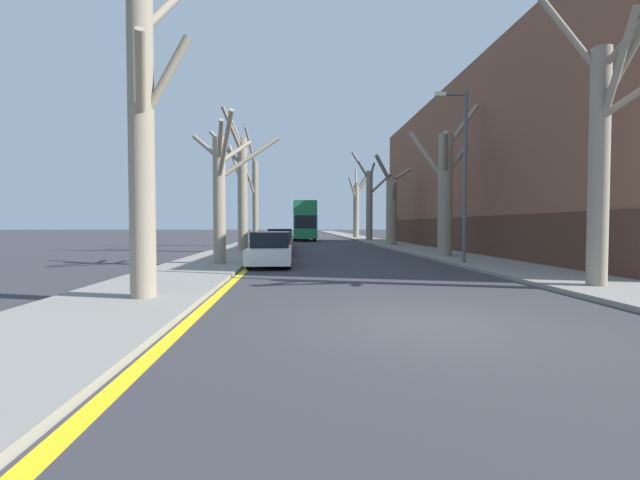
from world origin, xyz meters
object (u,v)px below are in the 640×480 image
parked_car_0 (271,250)px  street_tree_right_3 (370,201)px  street_tree_left_3 (254,199)px  street_tree_left_2 (241,188)px  street_tree_right_0 (602,146)px  parked_car_2 (280,240)px  lamp_post (463,168)px  street_tree_left_0 (143,130)px  street_tree_right_1 (445,188)px  street_tree_right_2 (391,208)px  parked_car_1 (276,244)px  parked_car_3 (282,238)px  double_decker_bus (304,219)px  street_tree_right_4 (356,207)px  street_tree_left_1 (222,190)px

parked_car_0 → street_tree_right_3: bearing=71.6°
street_tree_right_3 → street_tree_left_3: bearing=-136.8°
street_tree_left_2 → street_tree_right_0: 19.85m
parked_car_2 → lamp_post: (8.12, -11.44, 3.45)m
street_tree_left_0 → street_tree_right_1: size_ratio=1.04×
street_tree_right_0 → street_tree_right_2: bearing=90.5°
street_tree_right_2 → lamp_post: 16.41m
street_tree_right_0 → street_tree_left_0: bearing=-174.3°
street_tree_left_0 → street_tree_left_3: size_ratio=0.93×
street_tree_right_0 → parked_car_1: street_tree_right_0 is taller
parked_car_3 → double_decker_bus: bearing=81.1°
street_tree_left_2 → parked_car_1: (2.33, -3.21, -3.41)m
street_tree_left_3 → street_tree_right_1: bearing=-48.8°
street_tree_right_2 → street_tree_right_4: street_tree_right_4 is taller
double_decker_bus → parked_car_0: 30.38m
parked_car_0 → parked_car_2: (0.00, 11.15, 0.01)m
parked_car_1 → street_tree_right_3: bearing=67.0°
street_tree_right_0 → street_tree_right_1: size_ratio=1.06×
street_tree_left_2 → street_tree_right_1: (11.17, -5.21, -0.40)m
street_tree_right_3 → lamp_post: (-0.82, -27.13, -0.08)m
street_tree_left_0 → street_tree_left_2: bearing=90.2°
street_tree_right_4 → street_tree_left_0: bearing=-103.9°
street_tree_left_0 → parked_car_3: street_tree_left_0 is taller
street_tree_left_1 → parked_car_3: size_ratio=1.43×
street_tree_right_3 → parked_car_1: size_ratio=2.07×
street_tree_left_2 → lamp_post: street_tree_left_2 is taller
street_tree_right_1 → double_decker_bus: street_tree_right_1 is taller
street_tree_left_3 → street_tree_right_4: street_tree_left_3 is taller
street_tree_left_2 → street_tree_left_3: bearing=89.1°
street_tree_right_4 → street_tree_right_3: bearing=-90.7°
street_tree_left_3 → lamp_post: street_tree_left_3 is taller
street_tree_right_2 → parked_car_2: (-8.82, -4.92, -2.45)m
parked_car_1 → parked_car_3: size_ratio=1.10×
street_tree_left_1 → parked_car_0: street_tree_left_1 is taller
street_tree_right_0 → street_tree_left_1: bearing=146.9°
street_tree_left_1 → parked_car_2: (2.00, 11.29, -2.47)m
street_tree_left_3 → street_tree_right_3: 15.32m
street_tree_left_2 → parked_car_1: size_ratio=1.93×
street_tree_right_2 → street_tree_right_3: bearing=89.3°
street_tree_left_3 → parked_car_0: street_tree_left_3 is taller
street_tree_right_2 → parked_car_3: bearing=174.7°
double_decker_bus → parked_car_0: bearing=-94.0°
street_tree_left_3 → parked_car_3: (2.21, 0.54, -3.14)m
street_tree_left_2 → parked_car_3: street_tree_left_2 is taller
street_tree_left_2 → street_tree_right_3: size_ratio=0.93×
street_tree_left_0 → double_decker_bus: 38.98m
street_tree_left_1 → lamp_post: (10.13, -0.15, 0.98)m
parked_car_1 → parked_car_2: (0.00, 5.41, 0.03)m
street_tree_right_0 → parked_car_0: size_ratio=1.98×
street_tree_right_2 → parked_car_2: 10.39m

